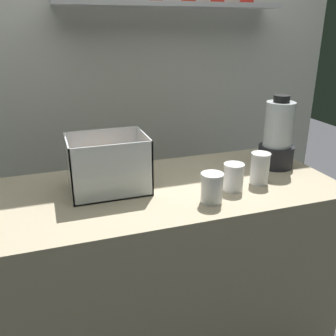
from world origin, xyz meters
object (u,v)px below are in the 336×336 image
carrot_display_bin (109,173)px  blender_pitcher (277,138)px  juice_cup_mango_middle (260,170)px  juice_cup_pomegranate_far_left (212,190)px  juice_cup_pomegranate_left (233,178)px

carrot_display_bin → blender_pitcher: 0.78m
juice_cup_mango_middle → juice_cup_pomegranate_far_left: bearing=-159.6°
carrot_display_bin → blender_pitcher: size_ratio=0.92×
carrot_display_bin → juice_cup_pomegranate_far_left: carrot_display_bin is taller
carrot_display_bin → juice_cup_pomegranate_left: (0.47, -0.16, -0.02)m
juice_cup_pomegranate_far_left → juice_cup_pomegranate_left: juice_cup_pomegranate_far_left is taller
blender_pitcher → juice_cup_pomegranate_left: bearing=-150.4°
carrot_display_bin → juice_cup_pomegranate_left: bearing=-19.5°
carrot_display_bin → blender_pitcher: blender_pitcher is taller
carrot_display_bin → juice_cup_pomegranate_far_left: (0.34, -0.24, -0.02)m
blender_pitcher → juice_cup_pomegranate_far_left: size_ratio=2.91×
carrot_display_bin → juice_cup_mango_middle: size_ratio=2.31×
blender_pitcher → juice_cup_pomegranate_far_left: (-0.44, -0.25, -0.09)m
juice_cup_pomegranate_left → juice_cup_mango_middle: (0.14, 0.03, 0.01)m
blender_pitcher → juice_cup_pomegranate_left: (-0.31, -0.18, -0.09)m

